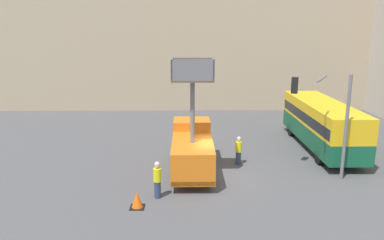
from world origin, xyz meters
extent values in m
plane|color=#4C4C4F|center=(0.00, 0.00, 0.00)|extent=(120.00, 120.00, 0.00)
cube|color=tan|center=(0.00, 22.96, 7.76)|extent=(44.00, 10.00, 15.53)
cube|color=orange|center=(-1.42, 2.88, 1.51)|extent=(2.23, 1.85, 2.18)
cube|color=orange|center=(-1.42, -0.20, 1.25)|extent=(2.23, 4.31, 1.66)
cube|color=red|center=(-1.42, -2.30, 0.57)|extent=(2.18, 0.10, 0.24)
cylinder|color=black|center=(-2.38, 2.88, 0.47)|extent=(0.30, 0.93, 0.93)
cylinder|color=black|center=(-0.45, 2.88, 0.47)|extent=(0.30, 0.93, 0.93)
cylinder|color=black|center=(-2.38, -0.20, 0.47)|extent=(0.30, 0.93, 0.93)
cylinder|color=black|center=(-0.45, -0.20, 0.47)|extent=(0.30, 0.93, 0.93)
cylinder|color=slate|center=(-1.42, -0.20, 3.73)|extent=(0.24, 0.24, 3.31)
cube|color=brown|center=(-1.42, -0.20, 5.44)|extent=(2.17, 1.45, 0.10)
cube|color=slate|center=(-2.46, -0.20, 6.02)|extent=(0.08, 1.45, 1.05)
cube|color=slate|center=(-0.37, -0.20, 6.02)|extent=(0.08, 1.45, 1.05)
cube|color=slate|center=(-1.42, 0.49, 6.02)|extent=(2.17, 0.08, 1.05)
cube|color=slate|center=(-1.42, -0.88, 6.02)|extent=(2.17, 0.08, 1.05)
cube|color=#145638|center=(7.49, 5.19, 1.09)|extent=(2.56, 10.20, 1.23)
cube|color=yellow|center=(7.49, 5.19, 2.46)|extent=(2.56, 10.20, 1.50)
cube|color=black|center=(7.49, 5.19, 2.24)|extent=(2.58, 9.79, 0.66)
cylinder|color=black|center=(6.36, 8.35, 0.56)|extent=(0.30, 1.13, 1.13)
cylinder|color=black|center=(8.62, 8.35, 0.56)|extent=(0.30, 1.13, 1.13)
cylinder|color=black|center=(6.36, 2.02, 0.56)|extent=(0.30, 1.13, 1.13)
cylinder|color=black|center=(8.62, 2.02, 0.56)|extent=(0.30, 1.13, 1.13)
cylinder|color=slate|center=(6.76, -0.36, 2.87)|extent=(0.18, 0.18, 5.74)
cylinder|color=slate|center=(5.51, 0.31, 5.44)|extent=(1.44, 2.57, 0.13)
cube|color=black|center=(4.26, 0.98, 4.99)|extent=(0.43, 0.43, 0.90)
sphere|color=red|center=(4.26, 0.98, 5.24)|extent=(0.20, 0.20, 0.20)
cylinder|color=navy|center=(-3.14, -2.64, 0.42)|extent=(0.32, 0.32, 0.84)
cylinder|color=yellow|center=(-3.14, -2.64, 1.18)|extent=(0.38, 0.38, 0.67)
sphere|color=tan|center=(-3.14, -2.64, 1.63)|extent=(0.23, 0.23, 0.23)
sphere|color=white|center=(-3.14, -2.64, 1.73)|extent=(0.24, 0.24, 0.24)
cylinder|color=navy|center=(1.40, 1.99, 0.40)|extent=(0.32, 0.32, 0.80)
cylinder|color=yellow|center=(1.40, 1.99, 1.12)|extent=(0.38, 0.38, 0.64)
sphere|color=tan|center=(1.40, 1.99, 1.55)|extent=(0.22, 0.22, 0.22)
sphere|color=white|center=(1.40, 1.99, 1.65)|extent=(0.23, 0.23, 0.23)
cube|color=black|center=(-4.01, -3.66, 0.01)|extent=(0.67, 0.67, 0.03)
cone|color=#F25B0F|center=(-4.01, -3.66, 0.38)|extent=(0.53, 0.53, 0.76)
camera|label=1|loc=(-1.69, -19.51, 7.90)|focal=35.00mm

